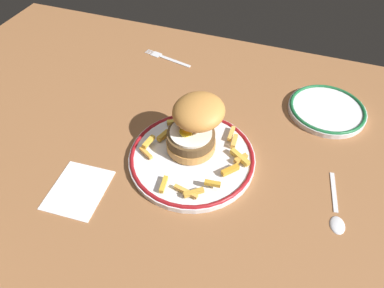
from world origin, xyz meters
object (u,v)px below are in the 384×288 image
(burger, at_px, (195,125))
(spoon, at_px, (337,217))
(dinner_plate, at_px, (192,157))
(fork, at_px, (166,58))
(napkin, at_px, (78,190))
(side_plate, at_px, (327,109))

(burger, xyz_separation_m, spoon, (0.29, -0.07, -0.07))
(burger, height_order, spoon, burger)
(dinner_plate, height_order, fork, dinner_plate)
(dinner_plate, relative_size, napkin, 2.18)
(spoon, bearing_deg, dinner_plate, 171.89)
(dinner_plate, bearing_deg, burger, 98.92)
(burger, relative_size, side_plate, 0.83)
(spoon, distance_m, napkin, 0.47)
(dinner_plate, bearing_deg, side_plate, 44.49)
(fork, distance_m, spoon, 0.59)
(fork, relative_size, spoon, 1.07)
(side_plate, relative_size, napkin, 1.50)
(dinner_plate, distance_m, burger, 0.07)
(side_plate, height_order, napkin, side_plate)
(side_plate, distance_m, napkin, 0.56)
(spoon, bearing_deg, napkin, -167.50)
(napkin, bearing_deg, side_plate, 42.33)
(burger, height_order, side_plate, burger)
(burger, xyz_separation_m, side_plate, (0.25, 0.21, -0.06))
(dinner_plate, height_order, spoon, dinner_plate)
(dinner_plate, relative_size, side_plate, 1.45)
(burger, xyz_separation_m, napkin, (-0.17, -0.17, -0.07))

